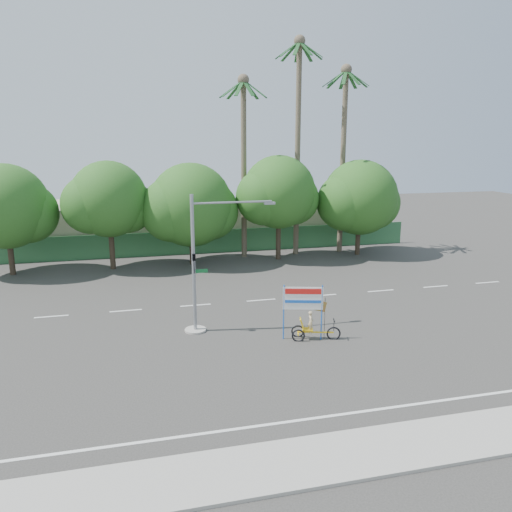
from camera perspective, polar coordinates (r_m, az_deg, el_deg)
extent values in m
plane|color=#33302D|center=(22.83, 0.71, -11.62)|extent=(120.00, 120.00, 0.00)
cube|color=gray|center=(16.60, 7.71, -22.00)|extent=(50.00, 2.40, 0.12)
cube|color=#336B3D|center=(42.74, -6.52, 1.59)|extent=(38.00, 0.08, 2.00)
cube|color=beige|center=(46.90, -19.51, 3.20)|extent=(12.00, 8.00, 4.00)
cube|color=beige|center=(48.52, 2.18, 4.04)|extent=(14.00, 8.00, 3.60)
cylinder|color=#473828|center=(39.82, -26.25, 0.54)|extent=(0.40, 0.40, 3.52)
sphere|color=#244F17|center=(39.31, -26.73, 5.09)|extent=(6.00, 6.00, 6.00)
sphere|color=#244F17|center=(39.39, -24.64, 4.49)|extent=(4.32, 4.32, 4.32)
cylinder|color=#473828|center=(38.85, -16.17, 1.28)|extent=(0.40, 0.40, 3.74)
sphere|color=#244F17|center=(38.32, -16.49, 6.25)|extent=(5.60, 5.60, 5.60)
sphere|color=#244F17|center=(38.65, -14.55, 5.54)|extent=(4.03, 4.03, 4.03)
sphere|color=#244F17|center=(38.19, -18.37, 5.59)|extent=(4.26, 4.26, 4.26)
cylinder|color=#473828|center=(39.09, -7.33, 1.44)|extent=(0.40, 0.40, 3.30)
sphere|color=#244F17|center=(38.58, -7.47, 5.80)|extent=(6.40, 6.40, 6.40)
sphere|color=#244F17|center=(39.13, -5.39, 5.19)|extent=(4.61, 4.61, 4.61)
sphere|color=#244F17|center=(38.25, -9.56, 5.21)|extent=(4.86, 4.86, 4.86)
cylinder|color=#473828|center=(40.39, 2.57, 2.34)|extent=(0.40, 0.40, 3.87)
sphere|color=#244F17|center=(39.87, 2.62, 7.31)|extent=(5.80, 5.80, 5.80)
sphere|color=#244F17|center=(40.60, 4.27, 6.52)|extent=(4.18, 4.18, 4.18)
sphere|color=#244F17|center=(39.32, 0.88, 6.72)|extent=(4.41, 4.41, 4.41)
cylinder|color=#473828|center=(42.90, 11.58, 2.43)|extent=(0.40, 0.40, 3.43)
sphere|color=#244F17|center=(42.43, 11.78, 6.57)|extent=(6.20, 6.20, 6.20)
sphere|color=#244F17|center=(43.38, 13.25, 5.91)|extent=(4.46, 4.46, 4.46)
sphere|color=#244F17|center=(41.67, 10.17, 6.08)|extent=(4.71, 4.71, 4.71)
cylinder|color=#70604C|center=(41.69, 4.77, 11.73)|extent=(0.44, 0.44, 17.00)
sphere|color=#70604C|center=(42.32, 5.01, 23.31)|extent=(0.90, 0.90, 0.90)
cube|color=#1C4C21|center=(42.52, 6.29, 22.34)|extent=(1.91, 0.28, 1.36)
cube|color=#1C4C21|center=(43.01, 5.69, 22.25)|extent=(1.65, 1.44, 1.36)
cube|color=#1C4C21|center=(43.13, 4.79, 22.24)|extent=(0.61, 1.93, 1.36)
cube|color=#1C4C21|center=(42.84, 3.97, 22.31)|extent=(1.20, 1.80, 1.36)
cube|color=#1C4C21|center=(42.25, 3.61, 22.45)|extent=(1.89, 0.92, 1.36)
cube|color=#1C4C21|center=(41.64, 3.89, 22.58)|extent=(1.89, 0.92, 1.36)
cube|color=#1C4C21|center=(41.30, 4.71, 22.64)|extent=(1.20, 1.80, 1.36)
cube|color=#1C4C21|center=(41.40, 5.67, 22.60)|extent=(0.61, 1.93, 1.36)
cube|color=#1C4C21|center=(41.88, 6.29, 22.48)|extent=(1.65, 1.44, 1.36)
cylinder|color=#70604C|center=(43.16, 9.87, 10.31)|extent=(0.44, 0.44, 15.00)
sphere|color=#70604C|center=(43.45, 10.28, 20.23)|extent=(0.90, 0.90, 0.90)
cube|color=#1C4C21|center=(43.75, 11.44, 19.26)|extent=(1.91, 0.28, 1.36)
cube|color=#1C4C21|center=(44.21, 10.82, 19.22)|extent=(1.65, 1.44, 1.36)
cube|color=#1C4C21|center=(44.28, 9.94, 19.25)|extent=(0.61, 1.93, 1.36)
cube|color=#1C4C21|center=(43.93, 9.20, 19.33)|extent=(1.20, 1.80, 1.36)
cube|color=#1C4C21|center=(43.32, 8.93, 19.42)|extent=(1.89, 0.92, 1.36)
cube|color=#1C4C21|center=(42.73, 9.28, 19.50)|extent=(1.89, 0.92, 1.36)
cube|color=#1C4C21|center=(42.44, 10.10, 19.51)|extent=(1.20, 1.80, 1.36)
cube|color=#1C4C21|center=(42.59, 10.99, 19.45)|extent=(0.61, 1.93, 1.36)
cube|color=#1C4C21|center=(43.11, 11.52, 19.35)|extent=(1.65, 1.44, 1.36)
cylinder|color=#70604C|center=(40.56, -1.40, 9.61)|extent=(0.44, 0.44, 14.00)
sphere|color=#70604C|center=(40.71, -1.46, 19.49)|extent=(0.90, 0.90, 0.90)
cube|color=#1C4C21|center=(40.86, -0.09, 18.54)|extent=(1.91, 0.28, 1.36)
cube|color=#1C4C21|center=(41.39, -0.61, 18.47)|extent=(1.65, 1.44, 1.36)
cube|color=#1C4C21|center=(41.58, -1.51, 18.45)|extent=(0.61, 1.93, 1.36)
cube|color=#1C4C21|center=(41.34, -2.38, 18.47)|extent=(1.20, 1.80, 1.36)
cube|color=#1C4C21|center=(40.78, -2.84, 18.54)|extent=(1.89, 0.92, 1.36)
cube|color=#1C4C21|center=(40.15, -2.65, 18.62)|extent=(1.89, 0.92, 1.36)
cube|color=#1C4C21|center=(39.75, -1.89, 18.68)|extent=(1.20, 1.80, 1.36)
cube|color=#1C4C21|center=(39.78, -0.91, 18.68)|extent=(0.61, 1.93, 1.36)
cube|color=#1C4C21|center=(40.22, -0.20, 18.62)|extent=(1.65, 1.44, 1.36)
cylinder|color=gray|center=(26.01, -6.93, -8.38)|extent=(1.10, 1.10, 0.10)
cylinder|color=gray|center=(24.95, -7.15, -1.00)|extent=(0.18, 0.18, 7.00)
cylinder|color=gray|center=(24.68, -2.72, 6.15)|extent=(4.00, 0.10, 0.10)
cube|color=gray|center=(25.12, 1.57, 6.06)|extent=(0.55, 0.20, 0.12)
imported|color=black|center=(24.71, -7.10, -0.90)|extent=(0.16, 0.20, 1.00)
cube|color=#14662D|center=(25.08, -6.33, -1.73)|extent=(0.70, 0.04, 0.18)
torus|color=black|center=(24.98, 8.86, -8.75)|extent=(0.69, 0.26, 0.69)
torus|color=black|center=(25.10, 4.79, -8.57)|extent=(0.64, 0.25, 0.65)
torus|color=black|center=(24.57, 4.86, -9.07)|extent=(0.64, 0.25, 0.65)
cube|color=yellow|center=(24.87, 6.85, -8.63)|extent=(1.69, 0.53, 0.06)
cube|color=yellow|center=(24.83, 4.82, -8.77)|extent=(0.22, 0.61, 0.05)
cube|color=yellow|center=(24.78, 5.91, -8.33)|extent=(0.61, 0.55, 0.06)
cube|color=yellow|center=(24.66, 5.28, -7.71)|extent=(0.34, 0.48, 0.55)
cylinder|color=black|center=(24.83, 8.89, -7.87)|extent=(0.04, 0.04, 0.56)
cube|color=black|center=(24.73, 8.92, -7.27)|extent=(0.16, 0.45, 0.04)
imported|color=#CCB284|center=(24.65, 6.29, -7.49)|extent=(0.36, 0.46, 1.11)
cylinder|color=blue|center=(24.42, 3.18, -6.43)|extent=(0.07, 0.07, 2.76)
cylinder|color=blue|center=(24.53, 7.52, -6.43)|extent=(0.07, 0.07, 2.76)
cube|color=white|center=(24.22, 5.39, -4.84)|extent=(1.89, 0.57, 1.13)
cube|color=red|center=(24.08, 5.41, -4.06)|extent=(1.68, 0.48, 0.27)
cube|color=blue|center=(24.24, 5.39, -5.21)|extent=(1.68, 0.48, 0.14)
cylinder|color=black|center=(24.65, 7.85, -7.10)|extent=(0.03, 0.03, 2.15)
cube|color=red|center=(24.39, 7.06, -5.64)|extent=(0.88, 0.26, 0.67)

